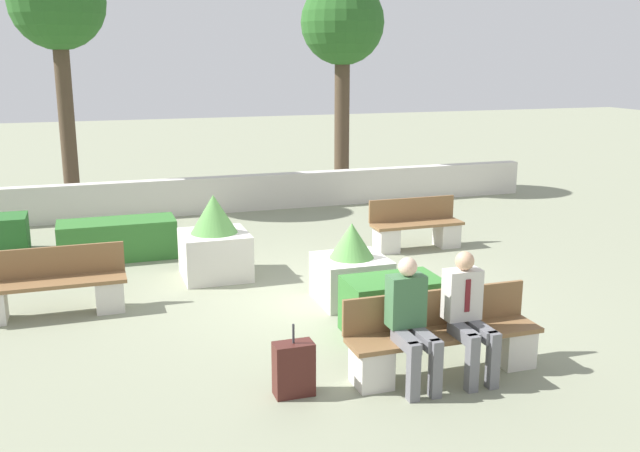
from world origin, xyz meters
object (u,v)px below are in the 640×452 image
(bench_left_side, at_px, (51,290))
(planter_corner_right, at_px, (215,243))
(bench_front, at_px, (443,342))
(person_seated_woman, at_px, (411,317))
(planter_corner_left, at_px, (351,270))
(person_seated_man, at_px, (468,310))
(suitcase, at_px, (294,369))
(tree_center_left, at_px, (343,28))
(bench_right_side, at_px, (416,230))
(tree_leftmost, at_px, (57,8))

(bench_left_side, xyz_separation_m, planter_corner_right, (2.33, 0.98, 0.20))
(bench_front, bearing_deg, person_seated_woman, -162.28)
(planter_corner_left, bearing_deg, person_seated_man, -83.12)
(suitcase, distance_m, tree_center_left, 11.52)
(suitcase, bearing_deg, planter_corner_left, 57.74)
(tree_center_left, bearing_deg, person_seated_man, -102.84)
(person_seated_man, relative_size, person_seated_woman, 1.00)
(bench_right_side, height_order, planter_corner_left, planter_corner_left)
(planter_corner_left, xyz_separation_m, tree_leftmost, (-3.67, 7.19, 3.79))
(bench_right_side, xyz_separation_m, tree_leftmost, (-5.74, 4.95, 3.92))
(person_seated_man, height_order, planter_corner_right, person_seated_man)
(planter_corner_right, bearing_deg, planter_corner_left, -47.32)
(bench_front, distance_m, bench_left_side, 5.12)
(bench_right_side, xyz_separation_m, suitcase, (-3.61, -4.68, -0.05))
(person_seated_woman, height_order, suitcase, person_seated_woman)
(bench_front, height_order, planter_corner_left, planter_corner_left)
(person_seated_man, bearing_deg, person_seated_woman, -179.92)
(tree_leftmost, bearing_deg, bench_left_side, -92.07)
(bench_left_side, xyz_separation_m, tree_leftmost, (0.23, 6.46, 3.90))
(suitcase, bearing_deg, bench_right_side, 52.37)
(person_seated_man, bearing_deg, bench_left_side, 141.81)
(person_seated_woman, xyz_separation_m, planter_corner_left, (0.34, 2.58, -0.28))
(person_seated_woman, bearing_deg, planter_corner_left, 82.56)
(bench_right_side, relative_size, suitcase, 2.17)
(person_seated_man, distance_m, planter_corner_right, 4.69)
(tree_center_left, bearing_deg, planter_corner_right, -125.36)
(bench_left_side, relative_size, planter_corner_right, 1.49)
(planter_corner_left, distance_m, planter_corner_right, 2.33)
(bench_left_side, bearing_deg, suitcase, -60.97)
(bench_left_side, height_order, tree_leftmost, tree_leftmost)
(bench_left_side, relative_size, bench_right_side, 1.17)
(person_seated_man, xyz_separation_m, tree_leftmost, (-3.98, 9.77, 3.50))
(bench_front, height_order, tree_leftmost, tree_leftmost)
(bench_front, distance_m, bench_right_side, 5.07)
(person_seated_woman, bearing_deg, planter_corner_right, 106.11)
(bench_left_side, height_order, person_seated_man, person_seated_man)
(bench_right_side, bearing_deg, suitcase, -128.03)
(tree_leftmost, height_order, tree_center_left, tree_leftmost)
(suitcase, distance_m, tree_leftmost, 10.63)
(bench_left_side, relative_size, planter_corner_left, 1.72)
(person_seated_woman, bearing_deg, bench_right_side, 63.48)
(person_seated_woman, xyz_separation_m, suitcase, (-1.20, 0.15, -0.46))
(bench_front, height_order, bench_left_side, same)
(bench_left_side, bearing_deg, person_seated_woman, -50.70)
(bench_left_side, distance_m, bench_right_side, 6.16)
(bench_right_side, distance_m, tree_center_left, 6.53)
(planter_corner_right, xyz_separation_m, tree_leftmost, (-2.09, 5.48, 3.70))
(tree_leftmost, bearing_deg, suitcase, -77.50)
(person_seated_woman, height_order, tree_leftmost, tree_leftmost)
(person_seated_man, bearing_deg, suitcase, 175.36)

